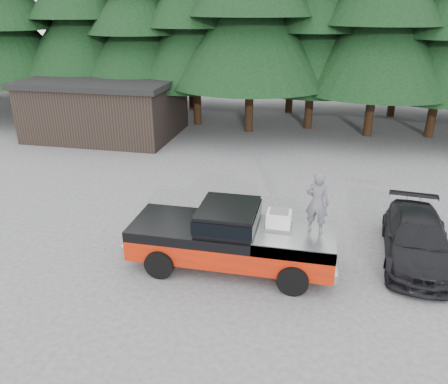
% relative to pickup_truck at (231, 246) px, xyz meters
% --- Properties ---
extents(ground, '(120.00, 120.00, 0.00)m').
position_rel_pickup_truck_xyz_m(ground, '(-0.93, 0.48, -0.67)').
color(ground, '#474749').
rests_on(ground, ground).
extents(pickup_truck, '(6.00, 2.04, 1.33)m').
position_rel_pickup_truck_xyz_m(pickup_truck, '(0.00, 0.00, 0.00)').
color(pickup_truck, '#C11F00').
rests_on(pickup_truck, ground).
extents(truck_cab, '(1.66, 1.90, 0.59)m').
position_rel_pickup_truck_xyz_m(truck_cab, '(-0.10, 0.00, 0.96)').
color(truck_cab, black).
rests_on(truck_cab, pickup_truck).
extents(air_compressor, '(0.68, 0.56, 0.46)m').
position_rel_pickup_truck_xyz_m(air_compressor, '(1.31, 0.18, 0.89)').
color(air_compressor, silver).
rests_on(air_compressor, pickup_truck).
extents(man_on_bed, '(0.72, 0.57, 1.75)m').
position_rel_pickup_truck_xyz_m(man_on_bed, '(2.31, 0.14, 1.54)').
color(man_on_bed, '#4C4C52').
rests_on(man_on_bed, pickup_truck).
extents(parked_car, '(2.23, 4.69, 1.32)m').
position_rel_pickup_truck_xyz_m(parked_car, '(5.33, 1.58, -0.00)').
color(parked_car, black).
rests_on(parked_car, ground).
extents(utility_building, '(8.40, 6.40, 3.30)m').
position_rel_pickup_truck_xyz_m(utility_building, '(-9.93, 12.48, 1.00)').
color(utility_building, black).
rests_on(utility_building, ground).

